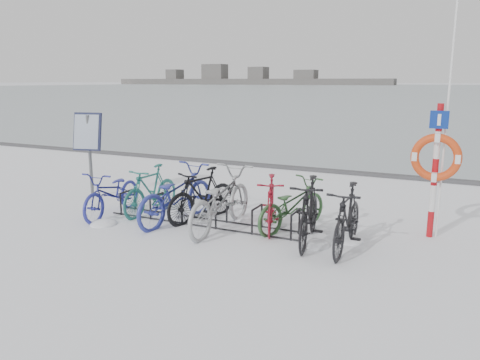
% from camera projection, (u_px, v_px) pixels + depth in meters
% --- Properties ---
extents(ground, '(900.00, 900.00, 0.00)m').
position_uv_depth(ground, '(205.00, 223.00, 8.86)').
color(ground, white).
rests_on(ground, ground).
extents(ice_sheet, '(400.00, 298.00, 0.02)m').
position_uv_depth(ice_sheet, '(450.00, 89.00, 145.84)').
color(ice_sheet, '#99A6AD').
rests_on(ice_sheet, ground).
extents(quay_edge, '(400.00, 0.25, 0.10)m').
position_uv_depth(quay_edge, '(301.00, 169.00, 14.06)').
color(quay_edge, '#3F3F42').
rests_on(quay_edge, ground).
extents(bike_rack, '(4.00, 0.48, 0.46)m').
position_uv_depth(bike_rack, '(204.00, 214.00, 8.82)').
color(bike_rack, black).
rests_on(bike_rack, ground).
extents(info_board, '(0.69, 0.40, 1.94)m').
position_uv_depth(info_board, '(88.00, 137.00, 10.58)').
color(info_board, '#595B5E').
rests_on(info_board, ground).
extents(lifebuoy_station, '(0.80, 0.23, 4.16)m').
position_uv_depth(lifebuoy_station, '(436.00, 158.00, 7.76)').
color(lifebuoy_station, '#A90D13').
rests_on(lifebuoy_station, ground).
extents(shoreline, '(180.00, 12.00, 9.50)m').
position_uv_depth(shoreline, '(241.00, 80.00, 289.13)').
color(shoreline, '#494949').
rests_on(shoreline, ground).
extents(bike_0, '(0.81, 1.88, 0.96)m').
position_uv_depth(bike_0, '(113.00, 191.00, 9.36)').
color(bike_0, navy).
rests_on(bike_0, ground).
extents(bike_1, '(0.55, 1.70, 1.01)m').
position_uv_depth(bike_1, '(151.00, 188.00, 9.49)').
color(bike_1, '#216962').
rests_on(bike_1, ground).
extents(bike_2, '(1.00, 2.19, 1.11)m').
position_uv_depth(bike_2, '(176.00, 193.00, 8.90)').
color(bike_2, navy).
rests_on(bike_2, ground).
extents(bike_3, '(0.98, 1.81, 1.04)m').
position_uv_depth(bike_3, '(202.00, 193.00, 9.01)').
color(bike_3, black).
rests_on(bike_3, ground).
extents(bike_4, '(0.79, 2.20, 1.15)m').
position_uv_depth(bike_4, '(220.00, 198.00, 8.42)').
color(bike_4, '#989B9F').
rests_on(bike_4, ground).
extents(bike_5, '(0.99, 1.71, 0.99)m').
position_uv_depth(bike_5, '(271.00, 202.00, 8.48)').
color(bike_5, maroon).
rests_on(bike_5, ground).
extents(bike_6, '(1.22, 1.90, 0.94)m').
position_uv_depth(bike_6, '(292.00, 203.00, 8.47)').
color(bike_6, '#2D552C').
rests_on(bike_6, ground).
extents(bike_7, '(0.79, 1.91, 1.11)m').
position_uv_depth(bike_7, '(309.00, 209.00, 7.75)').
color(bike_7, black).
rests_on(bike_7, ground).
extents(bike_8, '(0.52, 1.80, 1.08)m').
position_uv_depth(bike_8, '(347.00, 217.00, 7.41)').
color(bike_8, black).
rests_on(bike_8, ground).
extents(snow_drifts, '(5.83, 1.85, 0.18)m').
position_uv_depth(snow_drifts, '(229.00, 227.00, 8.60)').
color(snow_drifts, white).
rests_on(snow_drifts, ground).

